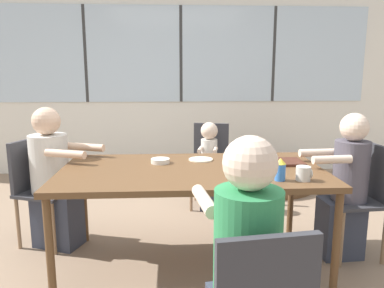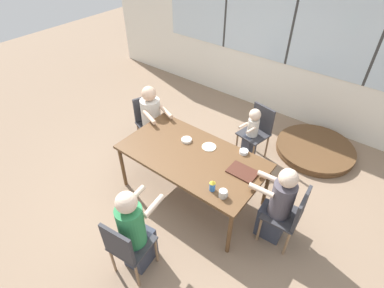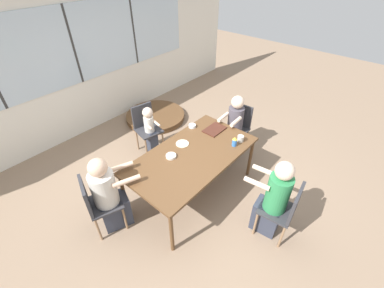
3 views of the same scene
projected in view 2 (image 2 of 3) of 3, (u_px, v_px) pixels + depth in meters
ground_plane at (192, 194)px, 4.31m from camera, size 16.00×16.00×0.00m
wall_back_with_windows at (291, 40)px, 5.06m from camera, size 8.40×0.08×2.80m
dining_table at (192, 158)px, 3.87m from camera, size 1.88×1.01×0.75m
chair_for_woman_green_shirt at (125, 246)px, 3.07m from camera, size 0.45×0.45×0.88m
chair_for_man_blue_shirt at (148, 118)px, 4.86m from camera, size 0.51×0.51×0.88m
chair_for_man_teal_shirt at (291, 213)px, 3.39m from camera, size 0.43×0.43×0.88m
chair_for_toddler at (258, 128)px, 4.65m from camera, size 0.47×0.47×0.88m
person_woman_green_shirt at (135, 233)px, 3.16m from camera, size 0.35×0.54×1.19m
person_man_blue_shirt at (153, 123)px, 4.75m from camera, size 0.62×0.48×1.16m
person_man_teal_shirt at (277, 207)px, 3.46m from camera, size 0.50×0.31×1.13m
person_toddler at (251, 135)px, 4.61m from camera, size 0.23×0.34×0.92m
food_tray_dark at (243, 172)px, 3.58m from camera, size 0.34×0.24×0.02m
coffee_mug at (223, 194)px, 3.27m from camera, size 0.10×0.09×0.09m
sippy_cup at (212, 185)px, 3.33m from camera, size 0.07×0.07×0.15m
bowl_white_shallow at (187, 140)px, 4.04m from camera, size 0.14×0.14×0.04m
bowl_cereal at (244, 152)px, 3.84m from camera, size 0.11×0.11×0.04m
plate_tortillas at (209, 147)px, 3.95m from camera, size 0.19×0.19×0.01m
folded_table_stack at (315, 149)px, 4.98m from camera, size 1.26×1.26×0.12m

